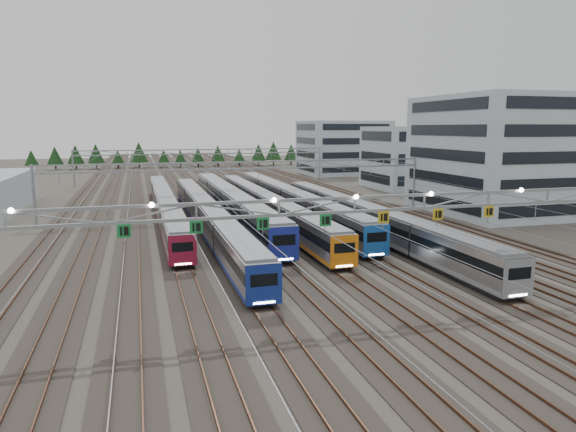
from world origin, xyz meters
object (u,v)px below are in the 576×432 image
object	(u,v)px
train_a	(165,205)
train_c	(231,203)
train_b	(207,215)
train_d	(265,205)
depot_bldg_south	(496,155)
depot_bldg_north	(343,148)
depot_bldg_mid	(405,157)
train_f	(364,218)
gantry_far	(204,156)
train_e	(289,200)
gantry_mid	(243,172)
gantry_near	(355,208)

from	to	relation	value
train_a	train_c	world-z (taller)	train_c
train_b	train_d	size ratio (longest dim) A/B	1.05
train_b	depot_bldg_south	bearing A→B (deg)	2.90
train_b	depot_bldg_north	bearing A→B (deg)	56.08
train_c	depot_bldg_mid	distance (m)	49.78
train_f	gantry_far	bearing A→B (deg)	100.23
train_e	train_b	bearing A→B (deg)	-145.66
train_a	depot_bldg_north	bearing A→B (deg)	49.18
train_b	train_d	distance (m)	10.76
train_e	gantry_mid	size ratio (longest dim) A/B	1.04
train_d	gantry_near	xyz separation A→B (m)	(-2.30, -36.02, 5.12)
train_c	depot_bldg_south	size ratio (longest dim) A/B	2.52
train_d	gantry_mid	size ratio (longest dim) A/B	1.03
train_d	depot_bldg_south	size ratio (longest dim) A/B	2.63
train_d	train_e	world-z (taller)	train_e
gantry_near	gantry_mid	distance (m)	40.12
train_a	depot_bldg_south	world-z (taller)	depot_bldg_south
gantry_mid	depot_bldg_mid	world-z (taller)	depot_bldg_mid
gantry_mid	depot_bldg_north	xyz separation A→B (m)	(40.21, 59.84, 0.87)
train_a	depot_bldg_mid	world-z (taller)	depot_bldg_mid
train_e	depot_bldg_north	world-z (taller)	depot_bldg_north
depot_bldg_mid	depot_bldg_north	bearing A→B (deg)	89.40
train_b	gantry_far	xyz separation A→B (m)	(6.75, 55.00, 4.42)
train_c	train_e	distance (m)	9.06
train_f	gantry_near	xyz separation A→B (m)	(-11.30, -22.81, 5.11)
train_f	train_d	bearing A→B (deg)	124.27
train_d	train_f	size ratio (longest dim) A/B	1.09
train_a	depot_bldg_north	xyz separation A→B (m)	(51.46, 59.59, 5.36)
depot_bldg_mid	depot_bldg_south	bearing A→B (deg)	-94.94
gantry_mid	train_f	bearing A→B (deg)	-56.98
train_f	depot_bldg_mid	bearing A→B (deg)	55.57
train_b	depot_bldg_south	size ratio (longest dim) A/B	2.76
train_f	depot_bldg_south	distance (m)	28.32
train_c	depot_bldg_south	bearing A→B (deg)	-8.61
depot_bldg_south	train_c	bearing A→B (deg)	171.39
train_d	depot_bldg_south	bearing A→B (deg)	-6.03
train_d	gantry_near	world-z (taller)	gantry_near
train_a	depot_bldg_mid	size ratio (longest dim) A/B	3.57
train_e	depot_bldg_south	xyz separation A→B (m)	(30.31, -7.01, 6.65)
train_f	gantry_near	distance (m)	25.96
train_c	train_f	bearing A→B (deg)	-48.92
train_b	depot_bldg_north	size ratio (longest dim) A/B	2.76
train_a	gantry_near	world-z (taller)	gantry_near
train_e	train_d	bearing A→B (deg)	-143.52
train_d	train_f	xyz separation A→B (m)	(9.00, -13.21, 0.01)
train_e	train_f	xyz separation A→B (m)	(4.50, -16.54, -0.07)
gantry_near	train_c	bearing A→B (deg)	93.29
depot_bldg_north	train_f	bearing A→B (deg)	-110.57
gantry_near	depot_bldg_south	distance (m)	49.25
train_a	depot_bldg_mid	xyz separation A→B (m)	(51.09, 24.13, 4.58)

